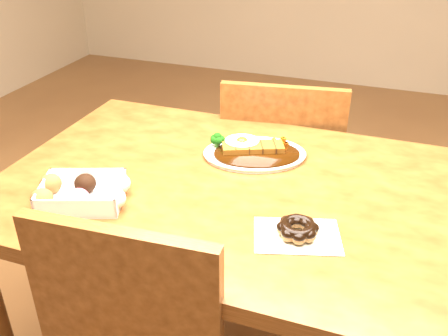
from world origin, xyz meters
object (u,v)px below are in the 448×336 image
(table, at_px, (236,217))
(pon_de_ring, at_px, (298,229))
(katsu_curry_plate, at_px, (253,151))
(donut_box, at_px, (82,192))
(chair_far, at_px, (282,176))

(table, xyz_separation_m, pon_de_ring, (0.19, -0.16, 0.12))
(table, bearing_deg, katsu_curry_plate, 92.08)
(table, distance_m, pon_de_ring, 0.28)
(katsu_curry_plate, bearing_deg, pon_de_ring, -58.46)
(donut_box, bearing_deg, pon_de_ring, 4.35)
(katsu_curry_plate, relative_size, donut_box, 1.42)
(donut_box, xyz_separation_m, pon_de_ring, (0.51, 0.04, -0.01))
(chair_far, distance_m, katsu_curry_plate, 0.47)
(katsu_curry_plate, height_order, donut_box, katsu_curry_plate)
(table, xyz_separation_m, chair_far, (-0.00, 0.54, -0.17))
(table, bearing_deg, chair_far, 90.16)
(table, relative_size, donut_box, 5.21)
(table, bearing_deg, pon_de_ring, -39.99)
(chair_far, xyz_separation_m, donut_box, (-0.31, -0.73, 0.30))
(donut_box, bearing_deg, katsu_curry_plate, 49.18)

